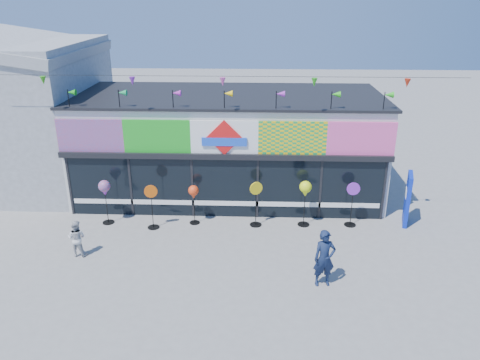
# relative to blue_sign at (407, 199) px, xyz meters

# --- Properties ---
(ground) EXTENTS (80.00, 80.00, 0.00)m
(ground) POSITION_rel_blue_sign_xyz_m (-6.59, -3.11, -0.96)
(ground) COLOR slate
(ground) RESTS_ON ground
(kite_shop) EXTENTS (16.00, 5.70, 5.31)m
(kite_shop) POSITION_rel_blue_sign_xyz_m (-6.59, 2.83, 1.09)
(kite_shop) COLOR silver
(kite_shop) RESTS_ON ground
(blue_sign) EXTENTS (0.38, 0.96, 1.91)m
(blue_sign) POSITION_rel_blue_sign_xyz_m (0.00, 0.00, 0.00)
(blue_sign) COLOR #0B26B1
(blue_sign) RESTS_ON ground
(spinner_0) EXTENTS (0.42, 0.42, 1.67)m
(spinner_0) POSITION_rel_blue_sign_xyz_m (-10.84, -0.41, 0.37)
(spinner_0) COLOR black
(spinner_0) RESTS_ON ground
(spinner_1) EXTENTS (0.46, 0.42, 1.65)m
(spinner_1) POSITION_rel_blue_sign_xyz_m (-9.11, -0.73, -0.09)
(spinner_1) COLOR black
(spinner_1) RESTS_ON ground
(spinner_2) EXTENTS (0.37, 0.37, 1.48)m
(spinner_2) POSITION_rel_blue_sign_xyz_m (-7.67, -0.31, 0.22)
(spinner_2) COLOR black
(spinner_2) RESTS_ON ground
(spinner_3) EXTENTS (0.45, 0.43, 1.68)m
(spinner_3) POSITION_rel_blue_sign_xyz_m (-5.44, -0.39, -0.07)
(spinner_3) COLOR black
(spinner_3) RESTS_ON ground
(spinner_4) EXTENTS (0.43, 0.43, 1.71)m
(spinner_4) POSITION_rel_blue_sign_xyz_m (-3.70, -0.30, 0.41)
(spinner_4) COLOR black
(spinner_4) RESTS_ON ground
(spinner_5) EXTENTS (0.47, 0.42, 1.66)m
(spinner_5) POSITION_rel_blue_sign_xyz_m (-2.02, -0.26, -0.08)
(spinner_5) COLOR black
(spinner_5) RESTS_ON ground
(adult_man) EXTENTS (0.68, 0.51, 1.72)m
(adult_man) POSITION_rel_blue_sign_xyz_m (-3.48, -4.02, -0.10)
(adult_man) COLOR #131E3C
(adult_man) RESTS_ON ground
(child) EXTENTS (0.63, 0.40, 1.22)m
(child) POSITION_rel_blue_sign_xyz_m (-11.11, -2.69, -0.35)
(child) COLOR beige
(child) RESTS_ON ground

